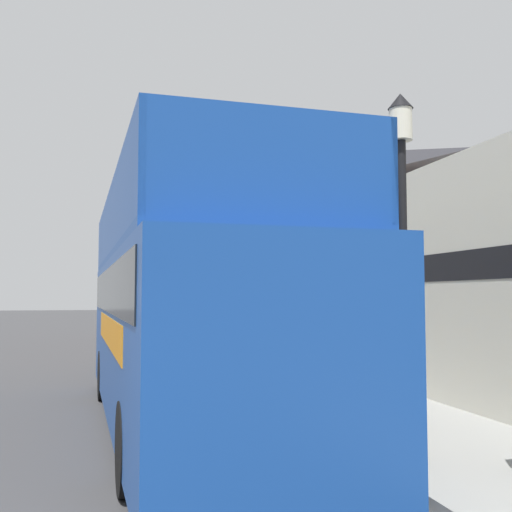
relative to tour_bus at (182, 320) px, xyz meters
name	(u,v)px	position (x,y,z in m)	size (l,w,h in m)	color
ground_plane	(59,352)	(-3.03, 14.86, -1.83)	(144.00, 144.00, 0.00)	#3D3D3F
sidewalk	(238,354)	(3.58, 11.86, -1.76)	(3.09, 108.00, 0.14)	#999993
brick_terrace_rear	(315,248)	(8.12, 15.95, 2.62)	(6.00, 17.87, 8.90)	#935642
tour_bus	(182,320)	(0.00, 0.00, 0.00)	(2.98, 10.86, 4.00)	#19479E
parked_car_ahead_of_bus	(179,346)	(0.88, 7.82, -1.11)	(1.90, 4.57, 1.53)	black
lamp_post_nearest	(402,203)	(2.68, -2.81, 1.70)	(0.35, 0.35, 4.94)	black
lamp_post_second	(250,243)	(2.41, 5.11, 1.82)	(0.35, 0.35, 5.14)	black
lamp_post_third	(210,259)	(2.71, 13.03, 1.85)	(0.35, 0.35, 5.19)	black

